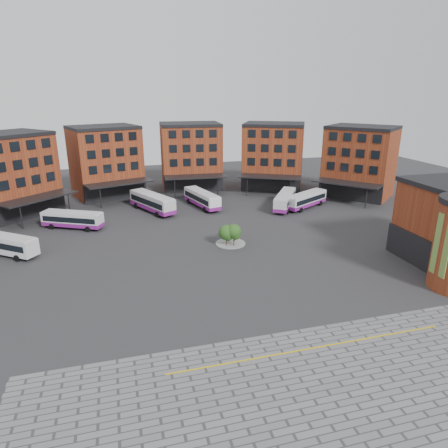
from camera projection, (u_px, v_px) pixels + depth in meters
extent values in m
plane|color=#28282B|center=(242.00, 281.00, 47.40)|extent=(160.00, 160.00, 0.00)
cube|color=slate|center=(366.00, 416.00, 27.80)|extent=(50.00, 22.00, 0.02)
cube|color=gold|center=(313.00, 348.00, 35.10)|extent=(26.00, 0.15, 0.02)
cube|color=brown|center=(12.00, 176.00, 71.02)|extent=(16.35, 16.13, 14.00)
cube|color=black|center=(32.00, 207.00, 70.15)|extent=(10.00, 9.07, 4.00)
cube|color=black|center=(4.00, 134.00, 68.68)|extent=(16.55, 16.35, 0.60)
cube|color=black|center=(26.00, 166.00, 67.74)|extent=(8.60, 7.77, 8.00)
cube|color=black|center=(38.00, 198.00, 68.30)|extent=(12.61, 11.97, 0.25)
cylinder|color=black|center=(21.00, 217.00, 64.40)|extent=(0.20, 0.20, 4.00)
cylinder|color=black|center=(69.00, 204.00, 71.65)|extent=(0.20, 0.20, 4.00)
cube|color=brown|center=(106.00, 163.00, 83.75)|extent=(15.55, 13.69, 14.00)
cube|color=black|center=(116.00, 190.00, 81.56)|extent=(12.45, 4.71, 4.00)
cube|color=black|center=(103.00, 127.00, 81.41)|extent=(15.65, 13.97, 0.60)
cube|color=black|center=(113.00, 155.00, 79.10)|extent=(10.87, 3.87, 8.00)
cube|color=black|center=(119.00, 183.00, 79.08)|extent=(13.72, 8.39, 0.25)
cylinder|color=black|center=(101.00, 198.00, 75.89)|extent=(0.20, 0.20, 4.00)
cylinder|color=black|center=(145.00, 191.00, 80.75)|extent=(0.20, 0.20, 4.00)
cube|color=brown|center=(191.00, 157.00, 90.64)|extent=(13.67, 10.88, 14.00)
cube|color=black|center=(194.00, 183.00, 87.74)|extent=(13.00, 1.41, 4.00)
cube|color=black|center=(190.00, 124.00, 88.30)|extent=(13.69, 11.18, 0.60)
cube|color=black|center=(193.00, 151.00, 85.24)|extent=(11.42, 0.95, 8.00)
cube|color=black|center=(195.00, 177.00, 84.91)|extent=(13.28, 5.30, 0.25)
cylinder|color=black|center=(175.00, 189.00, 83.04)|extent=(0.20, 0.20, 4.00)
cylinder|color=black|center=(218.00, 187.00, 84.73)|extent=(0.20, 0.20, 4.00)
cube|color=brown|center=(273.00, 157.00, 90.58)|extent=(16.12, 14.81, 14.00)
cube|color=black|center=(270.00, 183.00, 87.69)|extent=(11.81, 6.35, 4.00)
cube|color=black|center=(274.00, 124.00, 88.24)|extent=(16.26, 15.08, 0.60)
cube|color=black|center=(272.00, 151.00, 85.19)|extent=(10.26, 5.33, 8.00)
cube|color=black|center=(270.00, 177.00, 84.86)|extent=(13.58, 9.82, 0.25)
cylinder|color=black|center=(247.00, 187.00, 84.71)|extent=(0.20, 0.20, 4.00)
cylinder|color=black|center=(290.00, 189.00, 82.96)|extent=(0.20, 0.20, 4.00)
cube|color=brown|center=(359.00, 163.00, 83.59)|extent=(16.02, 16.39, 14.00)
cube|color=black|center=(349.00, 191.00, 81.42)|extent=(8.74, 10.28, 4.00)
cube|color=black|center=(363.00, 127.00, 81.25)|extent=(16.25, 16.58, 0.60)
cube|color=black|center=(353.00, 155.00, 78.95)|extent=(7.47, 8.86, 8.00)
cube|color=black|center=(347.00, 183.00, 78.95)|extent=(11.73, 12.79, 0.25)
cylinder|color=black|center=(321.00, 192.00, 80.64)|extent=(0.20, 0.20, 4.00)
cylinder|color=black|center=(366.00, 198.00, 75.73)|extent=(0.20, 0.20, 4.00)
cube|color=black|center=(419.00, 252.00, 50.67)|extent=(0.40, 12.00, 4.00)
cube|color=orange|center=(442.00, 246.00, 43.36)|extent=(0.12, 2.20, 7.00)
cylinder|color=gray|center=(230.00, 243.00, 58.85)|extent=(4.40, 4.40, 0.12)
cylinder|color=#332114|center=(226.00, 241.00, 57.88)|extent=(0.14, 0.14, 1.47)
sphere|color=#29501A|center=(226.00, 233.00, 57.46)|extent=(2.23, 2.23, 2.23)
sphere|color=#29501A|center=(228.00, 236.00, 57.51)|extent=(1.56, 1.56, 1.56)
cylinder|color=#332114|center=(235.00, 237.00, 59.39)|extent=(0.14, 0.14, 1.39)
sphere|color=#29501A|center=(235.00, 230.00, 58.99)|extent=(1.62, 1.62, 1.62)
sphere|color=#29501A|center=(236.00, 232.00, 59.04)|extent=(1.13, 1.13, 1.13)
cylinder|color=#332114|center=(234.00, 241.00, 57.74)|extent=(0.14, 0.14, 1.64)
sphere|color=#29501A|center=(234.00, 231.00, 57.27)|extent=(2.13, 2.13, 2.13)
sphere|color=#29501A|center=(235.00, 235.00, 57.34)|extent=(1.49, 1.49, 1.49)
cube|color=silver|center=(5.00, 244.00, 54.45)|extent=(9.46, 7.92, 2.25)
cube|color=black|center=(4.00, 243.00, 54.40)|extent=(8.85, 7.48, 0.87)
cube|color=silver|center=(3.00, 236.00, 54.07)|extent=(9.08, 7.61, 0.11)
cylinder|color=black|center=(17.00, 258.00, 52.68)|extent=(0.90, 0.77, 0.92)
cylinder|color=black|center=(31.00, 252.00, 54.70)|extent=(0.90, 0.77, 0.92)
cube|color=silver|center=(72.00, 219.00, 64.88)|extent=(9.98, 6.60, 2.24)
cube|color=black|center=(72.00, 218.00, 64.83)|extent=(9.30, 6.29, 0.87)
cube|color=silver|center=(72.00, 212.00, 64.51)|extent=(9.59, 6.34, 0.11)
cube|color=black|center=(45.00, 216.00, 65.76)|extent=(0.99, 1.78, 1.00)
cube|color=#801C82|center=(73.00, 224.00, 65.14)|extent=(10.04, 6.66, 0.64)
cylinder|color=black|center=(52.00, 227.00, 64.82)|extent=(0.94, 0.66, 0.91)
cylinder|color=black|center=(60.00, 222.00, 66.93)|extent=(0.94, 0.66, 0.91)
cylinder|color=black|center=(88.00, 229.00, 63.58)|extent=(0.94, 0.66, 0.91)
cylinder|color=black|center=(95.00, 225.00, 65.69)|extent=(0.94, 0.66, 0.91)
cube|color=silver|center=(152.00, 202.00, 73.86)|extent=(7.54, 11.69, 2.61)
cube|color=black|center=(152.00, 201.00, 73.80)|extent=(7.19, 10.88, 1.01)
cube|color=silver|center=(152.00, 195.00, 73.43)|extent=(7.24, 11.23, 0.13)
cube|color=black|center=(136.00, 195.00, 77.88)|extent=(2.09, 1.10, 1.17)
cube|color=#801C82|center=(152.00, 206.00, 74.16)|extent=(7.60, 11.75, 0.75)
cylinder|color=black|center=(136.00, 206.00, 76.13)|extent=(0.76, 1.10, 1.07)
cylinder|color=black|center=(148.00, 203.00, 77.80)|extent=(0.76, 1.10, 1.07)
cylinder|color=black|center=(157.00, 215.00, 70.80)|extent=(0.76, 1.10, 1.07)
cylinder|color=black|center=(170.00, 212.00, 72.47)|extent=(0.76, 1.10, 1.07)
cube|color=white|center=(202.00, 198.00, 76.79)|extent=(5.17, 11.14, 2.42)
cube|color=black|center=(202.00, 197.00, 76.74)|extent=(5.01, 10.31, 0.94)
cube|color=silver|center=(202.00, 192.00, 76.39)|extent=(4.97, 10.69, 0.12)
cube|color=black|center=(190.00, 191.00, 81.09)|extent=(2.06, 0.65, 1.09)
cube|color=#801C82|center=(202.00, 202.00, 77.07)|extent=(5.22, 11.19, 0.69)
cylinder|color=black|center=(189.00, 201.00, 79.45)|extent=(0.54, 1.03, 0.99)
cylinder|color=black|center=(200.00, 199.00, 80.63)|extent=(0.54, 1.03, 0.99)
cylinder|color=black|center=(205.00, 210.00, 73.76)|extent=(0.54, 1.03, 0.99)
cylinder|color=black|center=(216.00, 208.00, 74.93)|extent=(0.54, 1.03, 0.99)
cube|color=silver|center=(285.00, 199.00, 75.97)|extent=(7.93, 10.27, 2.38)
cube|color=black|center=(285.00, 199.00, 75.92)|extent=(7.51, 9.59, 0.92)
cube|color=silver|center=(285.00, 193.00, 75.58)|extent=(7.61, 9.86, 0.12)
cube|color=black|center=(289.00, 192.00, 80.63)|extent=(1.79, 1.24, 1.07)
cube|color=#801C82|center=(285.00, 204.00, 76.25)|extent=(7.99, 10.33, 0.68)
cylinder|color=black|center=(282.00, 201.00, 79.81)|extent=(0.78, 0.97, 0.97)
cylinder|color=black|center=(294.00, 202.00, 79.10)|extent=(0.78, 0.97, 0.97)
cylinder|color=black|center=(275.00, 210.00, 73.65)|extent=(0.78, 0.97, 0.97)
cylinder|color=black|center=(288.00, 211.00, 72.93)|extent=(0.78, 0.97, 0.97)
cube|color=silver|center=(306.00, 199.00, 76.30)|extent=(10.18, 7.16, 2.31)
cube|color=black|center=(306.00, 198.00, 76.25)|extent=(9.49, 6.81, 0.90)
cube|color=silver|center=(307.00, 193.00, 75.92)|extent=(9.78, 6.88, 0.11)
cube|color=black|center=(321.00, 194.00, 79.63)|extent=(1.09, 1.80, 1.04)
cube|color=#801C82|center=(306.00, 203.00, 76.57)|extent=(10.24, 7.22, 0.66)
cylinder|color=black|center=(310.00, 201.00, 79.70)|extent=(0.96, 0.71, 0.94)
cylinder|color=black|center=(321.00, 203.00, 78.12)|extent=(0.96, 0.71, 0.94)
cylinder|color=black|center=(290.00, 207.00, 75.26)|extent=(0.96, 0.71, 0.94)
cylinder|color=black|center=(301.00, 210.00, 73.68)|extent=(0.96, 0.71, 0.94)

